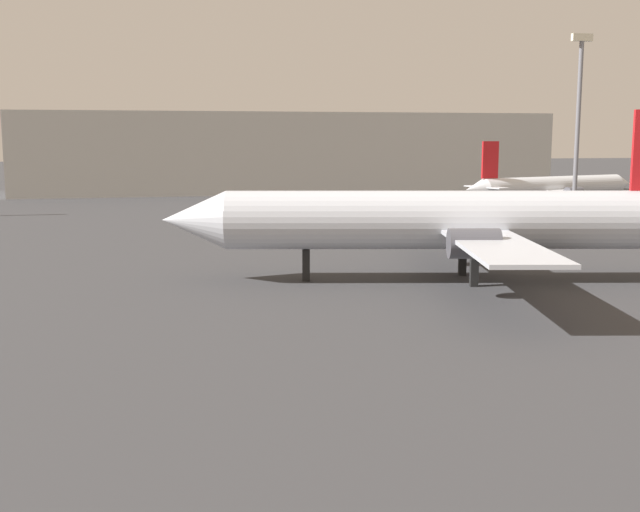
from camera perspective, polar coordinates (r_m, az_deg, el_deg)
The scene contains 4 objects.
airplane_on_taxiway at distance 47.55m, azimuth 9.62°, elevation 2.60°, with size 34.43×28.68×10.29m.
airplane_far_left at distance 102.08m, azimuth 16.66°, elevation 4.90°, with size 27.63×19.84×8.25m.
light_mast_right at distance 91.97m, azimuth 18.42°, elevation 9.83°, with size 2.40×0.50×19.90m.
terminal_building at distance 128.09m, azimuth -2.42°, elevation 7.60°, with size 84.32×18.43×12.56m, color #B7B7B2.
Camera 1 is at (-2.03, -6.68, 8.62)m, focal length 43.61 mm.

